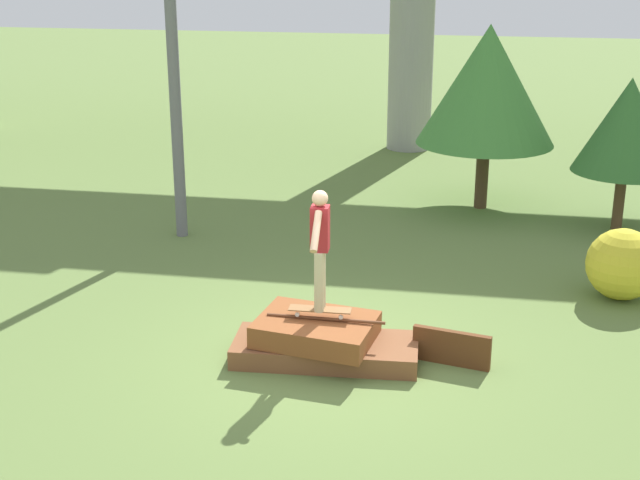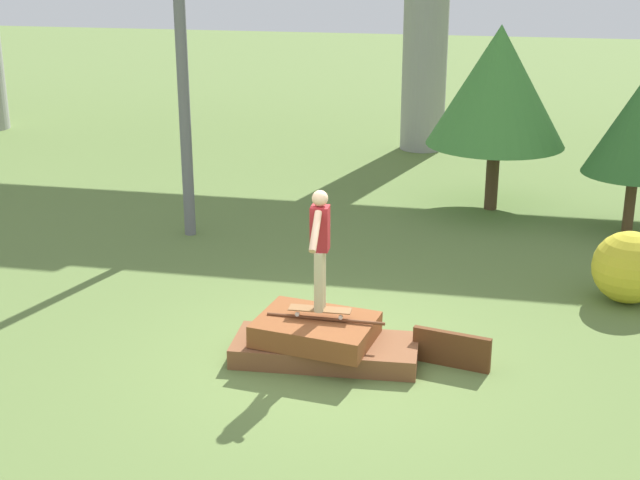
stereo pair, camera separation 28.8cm
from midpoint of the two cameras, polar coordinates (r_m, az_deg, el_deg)
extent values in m
plane|color=olive|center=(11.41, -0.37, -7.65)|extent=(80.00, 80.00, 0.00)
cube|color=brown|center=(11.36, -0.37, -7.07)|extent=(2.38, 1.07, 0.26)
cube|color=brown|center=(11.28, -1.00, -5.75)|extent=(1.57, 1.26, 0.31)
cylinder|color=brown|center=(11.17, -0.38, -5.07)|extent=(1.50, 0.04, 0.04)
cube|color=#5B3319|center=(11.29, 7.68, -6.85)|extent=(0.98, 0.29, 0.45)
cube|color=brown|center=(11.20, -0.74, -4.45)|extent=(0.79, 0.22, 0.01)
cylinder|color=silver|center=(11.26, 0.72, -4.62)|extent=(0.05, 0.03, 0.05)
cylinder|color=silver|center=(11.11, 0.60, -4.96)|extent=(0.05, 0.03, 0.05)
cylinder|color=silver|center=(11.34, -2.05, -4.45)|extent=(0.05, 0.03, 0.05)
cylinder|color=silver|center=(11.19, -2.20, -4.79)|extent=(0.05, 0.03, 0.05)
cylinder|color=#C6B78E|center=(11.12, -0.68, -2.41)|extent=(0.12, 0.12, 0.78)
cylinder|color=#C6B78E|center=(10.97, -0.82, -2.72)|extent=(0.12, 0.12, 0.78)
cube|color=maroon|center=(10.82, -0.76, 0.74)|extent=(0.23, 0.22, 0.56)
sphere|color=tan|center=(10.71, -0.77, 2.68)|extent=(0.20, 0.20, 0.20)
cylinder|color=tan|center=(11.09, -0.50, 1.54)|extent=(0.10, 0.47, 0.43)
cylinder|color=tan|center=(10.51, -1.04, 0.54)|extent=(0.10, 0.47, 0.43)
cylinder|color=gray|center=(22.35, 5.58, 14.95)|extent=(1.10, 1.10, 7.22)
cylinder|color=slate|center=(15.50, -10.00, 12.74)|extent=(0.20, 0.20, 7.04)
cylinder|color=brown|center=(17.06, 18.14, 2.42)|extent=(0.19, 0.19, 1.08)
cone|color=#336B2D|center=(16.75, 18.62, 6.97)|extent=(1.85, 1.85, 1.69)
cylinder|color=#4C3823|center=(17.78, 9.87, 4.08)|extent=(0.25, 0.25, 1.29)
cone|color=#428438|center=(17.42, 10.20, 9.75)|extent=(2.65, 2.65, 2.27)
sphere|color=gold|center=(13.77, 18.23, -1.49)|extent=(1.06, 1.06, 1.06)
camera|label=1|loc=(0.14, -90.76, -0.26)|focal=50.00mm
camera|label=2|loc=(0.14, 89.24, 0.26)|focal=50.00mm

